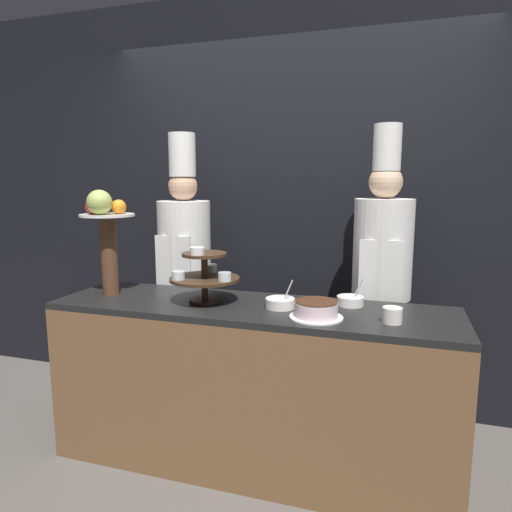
{
  "coord_description": "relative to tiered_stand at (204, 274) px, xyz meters",
  "views": [
    {
      "loc": [
        0.73,
        -1.94,
        1.55
      ],
      "look_at": [
        0.0,
        0.39,
        1.15
      ],
      "focal_mm": 32.0,
      "sensor_mm": 36.0,
      "label": 1
    }
  ],
  "objects": [
    {
      "name": "ground_plane",
      "position": [
        0.26,
        -0.28,
        -1.06
      ],
      "size": [
        14.0,
        14.0,
        0.0
      ],
      "primitive_type": "plane",
      "color": "#5B5651"
    },
    {
      "name": "chef_left",
      "position": [
        -0.37,
        0.5,
        -0.05
      ],
      "size": [
        0.35,
        0.35,
        1.86
      ],
      "color": "#38332D",
      "rests_on": "ground_plane"
    },
    {
      "name": "chef_center_left",
      "position": [
        0.91,
        0.5,
        -0.04
      ],
      "size": [
        0.34,
        0.34,
        1.87
      ],
      "color": "#28282D",
      "rests_on": "ground_plane"
    },
    {
      "name": "serving_bowl_near",
      "position": [
        0.42,
        0.01,
        -0.13
      ],
      "size": [
        0.15,
        0.15,
        0.15
      ],
      "color": "white",
      "rests_on": "buffet_counter"
    },
    {
      "name": "cake_round",
      "position": [
        0.63,
        -0.11,
        -0.11
      ],
      "size": [
        0.26,
        0.26,
        0.08
      ],
      "color": "white",
      "rests_on": "buffet_counter"
    },
    {
      "name": "buffet_counter",
      "position": [
        0.26,
        0.01,
        -0.61
      ],
      "size": [
        2.15,
        0.59,
        0.9
      ],
      "color": "brown",
      "rests_on": "ground_plane"
    },
    {
      "name": "serving_bowl_far",
      "position": [
        0.77,
        0.17,
        -0.13
      ],
      "size": [
        0.14,
        0.14,
        0.15
      ],
      "color": "white",
      "rests_on": "buffet_counter"
    },
    {
      "name": "wall_back",
      "position": [
        0.26,
        0.86,
        0.34
      ],
      "size": [
        10.0,
        0.06,
        2.8
      ],
      "color": "black",
      "rests_on": "ground_plane"
    },
    {
      "name": "tiered_stand",
      "position": [
        0.0,
        0.0,
        0.0
      ],
      "size": [
        0.38,
        0.38,
        0.31
      ],
      "color": "#3D2819",
      "rests_on": "buffet_counter"
    },
    {
      "name": "fruit_pedestal",
      "position": [
        -0.6,
        -0.01,
        0.25
      ],
      "size": [
        0.31,
        0.31,
        0.61
      ],
      "color": "brown",
      "rests_on": "buffet_counter"
    },
    {
      "name": "cup_white",
      "position": [
        0.98,
        -0.08,
        -0.12
      ],
      "size": [
        0.09,
        0.09,
        0.07
      ],
      "color": "white",
      "rests_on": "buffet_counter"
    }
  ]
}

